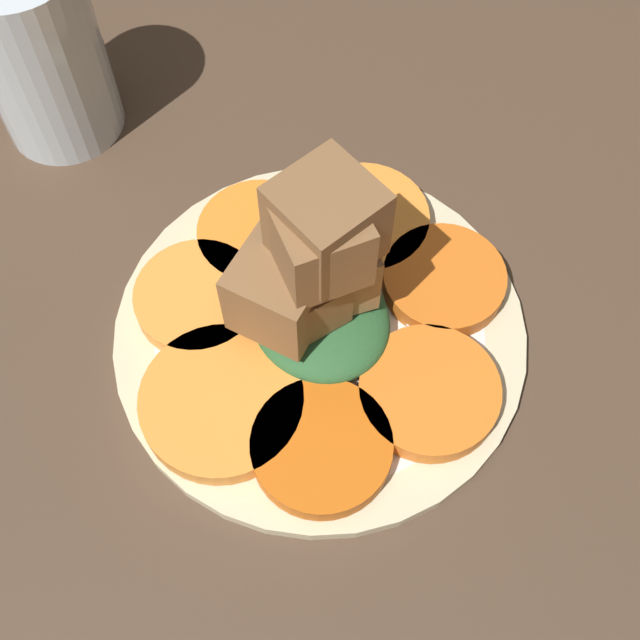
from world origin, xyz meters
The scene contains 12 objects.
table_slab centered at (0.00, 0.00, 1.00)cm, with size 120.00×120.00×2.00cm, color #4C3828.
plate centered at (0.00, 0.00, 2.52)cm, with size 25.09×25.09×1.05cm.
carrot_slice_0 centered at (-7.13, -2.97, 3.78)cm, with size 8.14×8.14×1.37cm, color orange.
carrot_slice_1 centered at (-1.43, -8.10, 3.78)cm, with size 7.60×7.60×1.37cm, color orange.
carrot_slice_2 centered at (4.92, -6.27, 3.78)cm, with size 8.46×8.46×1.37cm, color orange.
carrot_slice_3 centered at (7.48, 0.16, 3.78)cm, with size 7.80×7.80×1.37cm, color orange.
carrot_slice_4 centered at (5.32, 5.46, 3.78)cm, with size 7.78×7.78×1.37cm, color orange.
carrot_slice_5 centered at (-1.48, 7.45, 3.78)cm, with size 9.40×9.40×1.37cm, color orange.
carrot_slice_6 centered at (-6.74, 4.02, 3.78)cm, with size 7.91×7.91×1.37cm, color #D45E12.
center_pile centered at (0.32, 0.07, 8.37)cm, with size 8.95×9.38×12.27cm.
fork centered at (0.67, -6.32, 3.30)cm, with size 17.88×5.03×0.40cm.
water_glass centered at (24.46, 6.46, 8.49)cm, with size 8.22×8.22×12.97cm.
Camera 1 is at (-19.49, 11.91, 46.08)cm, focal length 45.00 mm.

